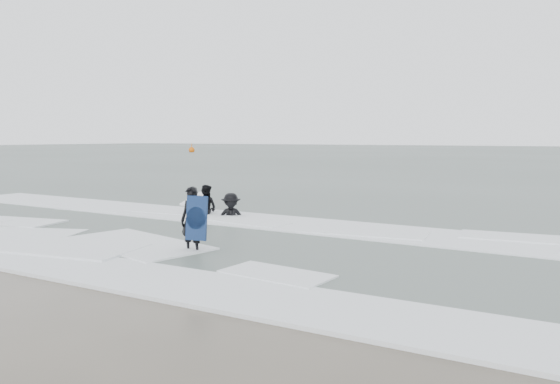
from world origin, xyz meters
The scene contains 8 objects.
ground centered at (0.00, 0.00, 0.00)m, with size 320.00×320.00×0.00m, color brown.
sea centered at (0.00, 80.00, 0.06)m, with size 320.00×320.00×0.00m, color #47544C.
surfer_centre centered at (-0.23, 1.57, 0.00)m, with size 0.56×0.36×1.52m, color black.
surfer_wading centered at (-3.63, 6.36, 0.00)m, with size 0.77×0.60×1.59m, color black.
surfer_breaker centered at (-2.65, 6.39, 0.00)m, with size 1.07×0.62×1.66m, color black.
surf_foam centered at (0.00, 3.70, 0.04)m, with size 30.03×9.06×0.09m.
bodyboards centered at (1.16, 6.13, 0.50)m, with size 12.23×9.77×1.25m.
buoy centered at (-52.62, 64.32, 0.42)m, with size 1.00×1.00×1.65m.
Camera 1 is at (7.52, -7.67, 2.59)m, focal length 35.00 mm.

